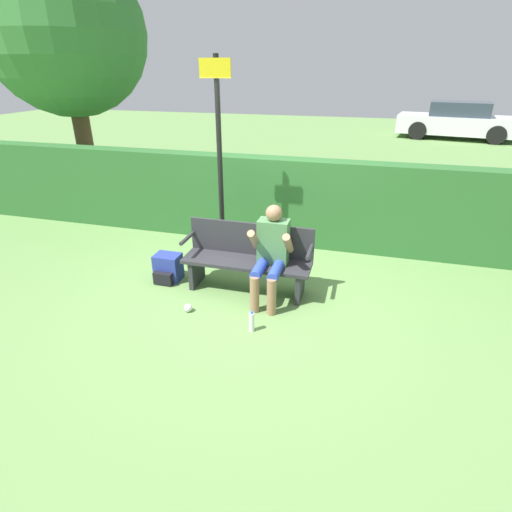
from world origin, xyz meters
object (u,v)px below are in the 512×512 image
at_px(parked_car, 457,121).
at_px(tree, 65,34).
at_px(signpost, 219,154).
at_px(water_bottle, 252,322).
at_px(park_bench, 248,258).
at_px(person_seated, 271,251).
at_px(backpack, 168,268).

height_order(parked_car, tree, tree).
distance_m(signpost, tree, 4.64).
relative_size(water_bottle, signpost, 0.09).
distance_m(park_bench, person_seated, 0.41).
xyz_separation_m(park_bench, signpost, (-0.62, 0.77, 1.12)).
height_order(water_bottle, signpost, signpost).
height_order(park_bench, parked_car, parked_car).
bearing_deg(tree, parked_car, 49.57).
bearing_deg(parked_car, park_bench, -99.37).
bearing_deg(park_bench, person_seated, -23.17).
height_order(park_bench, backpack, park_bench).
height_order(person_seated, backpack, person_seated).
height_order(person_seated, water_bottle, person_seated).
bearing_deg(person_seated, park_bench, 156.83).
bearing_deg(water_bottle, person_seated, 87.89).
xyz_separation_m(park_bench, tree, (-4.40, 2.93, 2.73)).
xyz_separation_m(park_bench, person_seated, (0.33, -0.14, 0.20)).
distance_m(backpack, parked_car, 14.72).
bearing_deg(tree, backpack, -42.34).
distance_m(person_seated, tree, 6.18).
xyz_separation_m(parked_car, tree, (-9.00, -10.56, 2.49)).
bearing_deg(signpost, tree, 150.24).
bearing_deg(water_bottle, backpack, 149.67).
distance_m(park_bench, backpack, 1.14).
distance_m(backpack, signpost, 1.69).
bearing_deg(parked_car, person_seated, -97.94).
relative_size(park_bench, person_seated, 1.39).
bearing_deg(parked_car, water_bottle, -97.18).
bearing_deg(signpost, backpack, -120.32).
height_order(park_bench, signpost, signpost).
xyz_separation_m(park_bench, parked_car, (4.60, 13.49, 0.24)).
height_order(water_bottle, tree, tree).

